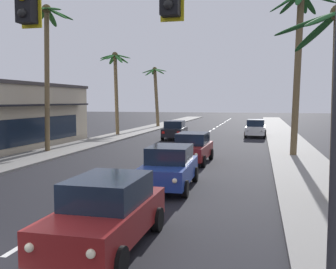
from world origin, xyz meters
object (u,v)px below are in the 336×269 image
(palm_left_third, at_px, (116,77))
(palm_right_third, at_px, (299,44))
(palm_left_second, at_px, (47,47))
(sedan_lead_at_stop_bar, at_px, (107,212))
(sedan_parked_nearest_kerb, at_px, (256,128))
(traffic_signal_mast, at_px, (111,20))
(sedan_oncoming_far, at_px, (175,130))
(palm_left_farthest, at_px, (156,87))
(sedan_third_in_queue, at_px, (169,167))
(sedan_fifth_in_queue, at_px, (192,148))

(palm_left_third, xyz_separation_m, palm_right_third, (16.16, -11.33, 1.03))
(palm_left_third, bearing_deg, palm_left_second, -88.89)
(palm_left_second, height_order, palm_left_third, palm_left_second)
(sedan_lead_at_stop_bar, relative_size, palm_left_third, 0.54)
(sedan_lead_at_stop_bar, xyz_separation_m, sedan_parked_nearest_kerb, (3.14, 29.85, 0.00))
(traffic_signal_mast, bearing_deg, sedan_oncoming_far, 99.93)
(traffic_signal_mast, xyz_separation_m, palm_left_farthest, (-10.76, 42.93, 0.32))
(sedan_oncoming_far, xyz_separation_m, palm_left_second, (-6.20, -11.02, 6.14))
(palm_right_third, bearing_deg, sedan_parked_nearest_kerb, 101.11)
(sedan_oncoming_far, distance_m, sedan_parked_nearest_kerb, 8.15)
(palm_left_third, bearing_deg, sedan_parked_nearest_kerb, 7.72)
(sedan_third_in_queue, height_order, palm_left_third, palm_left_third)
(traffic_signal_mast, bearing_deg, palm_left_second, 123.56)
(palm_left_farthest, bearing_deg, traffic_signal_mast, -75.93)
(sedan_third_in_queue, xyz_separation_m, sedan_parked_nearest_kerb, (3.13, 23.34, 0.00))
(traffic_signal_mast, distance_m, palm_left_farthest, 44.26)
(sedan_parked_nearest_kerb, xyz_separation_m, palm_left_farthest, (-13.04, 11.29, 4.38))
(sedan_third_in_queue, relative_size, palm_left_second, 0.46)
(sedan_parked_nearest_kerb, relative_size, palm_right_third, 0.44)
(sedan_fifth_in_queue, bearing_deg, sedan_oncoming_far, 106.50)
(sedan_parked_nearest_kerb, xyz_separation_m, palm_left_second, (-13.32, -14.99, 6.14))
(sedan_oncoming_far, relative_size, palm_left_second, 0.46)
(sedan_fifth_in_queue, distance_m, palm_right_third, 9.20)
(traffic_signal_mast, relative_size, sedan_oncoming_far, 2.57)
(sedan_lead_at_stop_bar, bearing_deg, palm_left_second, 124.40)
(sedan_lead_at_stop_bar, height_order, sedan_parked_nearest_kerb, same)
(palm_left_farthest, height_order, palm_right_third, palm_right_third)
(sedan_lead_at_stop_bar, distance_m, sedan_fifth_in_queue, 13.03)
(palm_right_third, bearing_deg, palm_left_second, -173.47)
(traffic_signal_mast, height_order, sedan_oncoming_far, traffic_signal_mast)
(sedan_oncoming_far, xyz_separation_m, palm_left_farthest, (-5.92, 15.26, 4.38))
(sedan_lead_at_stop_bar, relative_size, palm_left_second, 0.46)
(sedan_fifth_in_queue, bearing_deg, palm_left_farthest, 109.08)
(palm_left_second, height_order, palm_left_farthest, palm_left_second)
(traffic_signal_mast, xyz_separation_m, sedan_third_in_queue, (-0.86, 8.30, -4.06))
(sedan_lead_at_stop_bar, relative_size, sedan_oncoming_far, 0.99)
(sedan_third_in_queue, distance_m, sedan_fifth_in_queue, 6.52)
(sedan_oncoming_far, height_order, palm_right_third, palm_right_third)
(sedan_lead_at_stop_bar, height_order, palm_left_farthest, palm_left_farthest)
(traffic_signal_mast, height_order, sedan_lead_at_stop_bar, traffic_signal_mast)
(palm_left_third, relative_size, palm_right_third, 0.81)
(sedan_lead_at_stop_bar, distance_m, sedan_parked_nearest_kerb, 30.02)
(palm_right_third, bearing_deg, sedan_fifth_in_queue, -148.25)
(sedan_third_in_queue, height_order, palm_right_third, palm_right_third)
(sedan_lead_at_stop_bar, xyz_separation_m, sedan_fifth_in_queue, (-0.17, 13.03, 0.00))
(palm_left_second, bearing_deg, sedan_fifth_in_queue, -10.35)
(sedan_third_in_queue, bearing_deg, palm_left_third, 115.91)
(sedan_oncoming_far, bearing_deg, sedan_third_in_queue, -78.36)
(palm_left_third, bearing_deg, sedan_third_in_queue, -64.09)
(traffic_signal_mast, relative_size, palm_left_second, 1.19)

